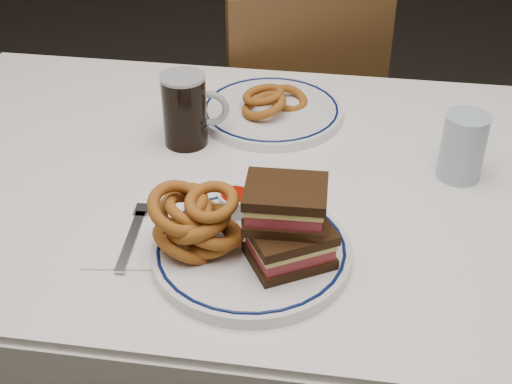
# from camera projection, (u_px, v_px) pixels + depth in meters

# --- Properties ---
(dining_table) EXTENTS (1.27, 0.87, 0.75)m
(dining_table) POSITION_uv_depth(u_px,v_px,m) (231.00, 221.00, 1.33)
(dining_table) COLOR white
(dining_table) RESTS_ON floor
(chair_far) EXTENTS (0.54, 0.54, 0.89)m
(chair_far) POSITION_uv_depth(u_px,v_px,m) (293.00, 122.00, 1.96)
(chair_far) COLOR #422D15
(chair_far) RESTS_ON floor
(main_plate) EXTENTS (0.30, 0.30, 0.02)m
(main_plate) POSITION_uv_depth(u_px,v_px,m) (251.00, 251.00, 1.07)
(main_plate) COLOR silver
(main_plate) RESTS_ON dining_table
(reuben_sandwich) EXTENTS (0.15, 0.14, 0.12)m
(reuben_sandwich) POSITION_uv_depth(u_px,v_px,m) (288.00, 224.00, 1.02)
(reuben_sandwich) COLOR black
(reuben_sandwich) RESTS_ON main_plate
(onion_rings_main) EXTENTS (0.15, 0.13, 0.14)m
(onion_rings_main) POSITION_uv_depth(u_px,v_px,m) (196.00, 221.00, 1.05)
(onion_rings_main) COLOR brown
(onion_rings_main) RESTS_ON main_plate
(ketchup_ramekin) EXTENTS (0.06, 0.06, 0.03)m
(ketchup_ramekin) POSITION_uv_depth(u_px,v_px,m) (236.00, 201.00, 1.13)
(ketchup_ramekin) COLOR silver
(ketchup_ramekin) RESTS_ON main_plate
(beer_mug) EXTENTS (0.12, 0.08, 0.14)m
(beer_mug) POSITION_uv_depth(u_px,v_px,m) (186.00, 109.00, 1.32)
(beer_mug) COLOR black
(beer_mug) RESTS_ON dining_table
(water_glass) EXTENTS (0.08, 0.08, 0.12)m
(water_glass) POSITION_uv_depth(u_px,v_px,m) (463.00, 147.00, 1.23)
(water_glass) COLOR #96ACC2
(water_glass) RESTS_ON dining_table
(far_plate) EXTENTS (0.29, 0.29, 0.02)m
(far_plate) POSITION_uv_depth(u_px,v_px,m) (271.00, 111.00, 1.43)
(far_plate) COLOR silver
(far_plate) RESTS_ON dining_table
(onion_rings_far) EXTENTS (0.13, 0.14, 0.07)m
(onion_rings_far) POSITION_uv_depth(u_px,v_px,m) (271.00, 100.00, 1.41)
(onion_rings_far) COLOR brown
(onion_rings_far) RESTS_ON far_plate
(napkin_fork) EXTENTS (0.14, 0.17, 0.01)m
(napkin_fork) POSITION_uv_depth(u_px,v_px,m) (132.00, 241.00, 1.11)
(napkin_fork) COLOR white
(napkin_fork) RESTS_ON dining_table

